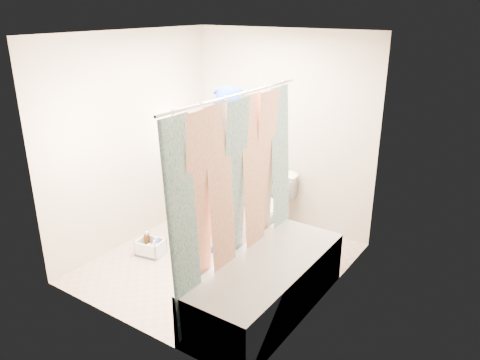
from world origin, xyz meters
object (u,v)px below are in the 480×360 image
Objects in this scene: plumber at (224,171)px; cleaning_caddy at (151,248)px; toilet at (271,207)px; bathtub at (267,284)px.

cleaning_caddy is at bearing -59.14° from plumber.
bathtub is at bearing -66.77° from toilet.
plumber reaches higher than cleaning_caddy.
toilet is 1.48m from cleaning_caddy.
plumber is 1.20m from cleaning_caddy.
toilet reaches higher than bathtub.
bathtub is 2.37× the size of toilet.
bathtub reaches higher than cleaning_caddy.
bathtub is 1.43m from plumber.
toilet is 2.26× the size of cleaning_caddy.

